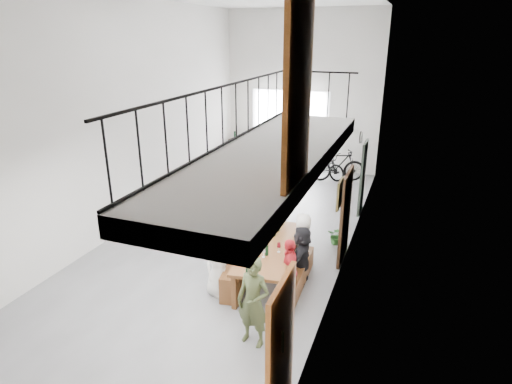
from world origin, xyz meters
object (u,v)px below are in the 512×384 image
at_px(serving_counter, 252,153).
at_px(bicycle_near, 323,165).
at_px(tasting_table, 269,250).
at_px(side_bench, 181,191).
at_px(bench_inner, 243,262).
at_px(host_standing, 253,302).
at_px(oak_barrel, 236,159).

distance_m(serving_counter, bicycle_near, 2.87).
relative_size(tasting_table, side_bench, 1.62).
height_order(tasting_table, serving_counter, serving_counter).
height_order(bench_inner, serving_counter, serving_counter).
relative_size(serving_counter, host_standing, 1.17).
bearing_deg(bench_inner, tasting_table, -17.43).
bearing_deg(side_bench, bicycle_near, 44.03).
xyz_separation_m(tasting_table, side_bench, (-3.98, 3.43, -0.49)).
bearing_deg(tasting_table, bicycle_near, 85.70).
bearing_deg(bench_inner, side_bench, 126.55).
distance_m(bench_inner, side_bench, 4.77).
distance_m(tasting_table, bench_inner, 0.74).
bearing_deg(tasting_table, oak_barrel, 110.26).
bearing_deg(bench_inner, oak_barrel, 105.33).
bearing_deg(bicycle_near, bench_inner, -157.52).
xyz_separation_m(tasting_table, host_standing, (0.37, -1.80, 0.05)).
xyz_separation_m(tasting_table, serving_counter, (-3.23, 7.43, -0.24)).
xyz_separation_m(side_bench, serving_counter, (0.75, 4.00, 0.25)).
bearing_deg(bicycle_near, serving_counter, 102.98).
relative_size(bench_inner, side_bench, 1.48).
bearing_deg(host_standing, oak_barrel, 123.82).
distance_m(side_bench, bicycle_near, 4.97).
distance_m(host_standing, bicycle_near, 8.73).
bearing_deg(oak_barrel, serving_counter, 67.06).
bearing_deg(tasting_table, serving_counter, 105.79).
xyz_separation_m(tasting_table, bicycle_near, (-0.41, 6.88, -0.25)).
xyz_separation_m(side_bench, oak_barrel, (0.43, 3.25, 0.19)).
bearing_deg(host_standing, tasting_table, 110.59).
relative_size(bench_inner, serving_counter, 1.29).
xyz_separation_m(serving_counter, bicycle_near, (2.82, -0.54, -0.01)).
distance_m(serving_counter, host_standing, 9.91).
xyz_separation_m(bench_inner, oak_barrel, (-2.97, 6.59, 0.14)).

